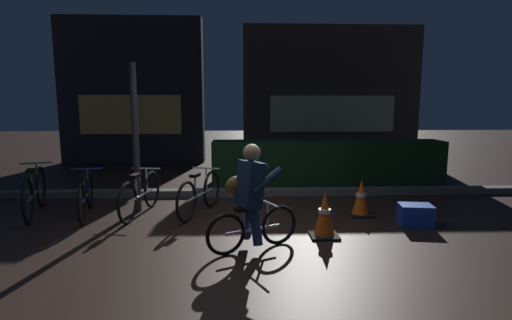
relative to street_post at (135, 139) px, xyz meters
name	(u,v)px	position (x,y,z in m)	size (l,w,h in m)	color
ground_plane	(243,235)	(1.65, -1.20, -1.16)	(40.00, 40.00, 0.00)	black
sidewalk_curb	(242,192)	(1.65, 1.00, -1.10)	(12.00, 0.24, 0.12)	#56544F
hedge_row	(327,163)	(3.45, 1.90, -0.69)	(4.80, 0.70, 0.94)	black
storefront_left	(132,92)	(-1.47, 5.30, 0.89)	(4.05, 0.54, 4.11)	#262328
storefront_right	(331,93)	(4.45, 6.00, 0.86)	(5.45, 0.54, 4.06)	#42382D
street_post	(135,139)	(0.00, 0.00, 0.00)	(0.10, 0.10, 2.32)	#2D2D33
parked_bike_leftmost	(35,192)	(-1.52, -0.15, -0.81)	(0.59, 1.62, 0.78)	black
parked_bike_left_mid	(86,195)	(-0.72, -0.21, -0.84)	(0.50, 1.47, 0.70)	black
parked_bike_center_left	(141,195)	(0.09, -0.20, -0.84)	(0.46, 1.49, 0.69)	black
parked_bike_center_right	(200,194)	(1.00, -0.19, -0.84)	(0.57, 1.43, 0.69)	black
traffic_cone_near	(325,215)	(2.70, -1.30, -0.87)	(0.36, 0.36, 0.59)	black
traffic_cone_far	(361,198)	(3.47, -0.37, -0.89)	(0.36, 0.36, 0.55)	black
blue_crate	(415,215)	(4.08, -0.90, -1.01)	(0.44, 0.32, 0.30)	#193DB7
cyclist	(250,197)	(1.74, -1.70, -0.53)	(1.08, 0.58, 1.25)	black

